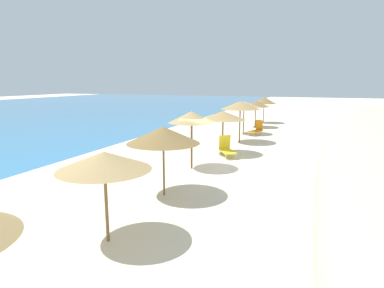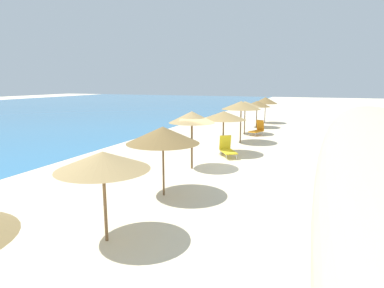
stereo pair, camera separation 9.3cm
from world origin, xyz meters
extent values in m
plane|color=beige|center=(0.00, 0.00, 0.00)|extent=(160.00, 160.00, 0.00)
cylinder|color=brown|center=(-8.26, 0.29, 1.06)|extent=(0.09, 0.09, 2.12)
cone|color=tan|center=(-8.26, 0.29, 2.21)|extent=(2.43, 2.43, 0.48)
cylinder|color=brown|center=(-4.48, 0.45, 1.07)|extent=(0.07, 0.07, 2.14)
cone|color=olive|center=(-4.48, 0.45, 2.29)|extent=(2.68, 2.68, 0.61)
cylinder|color=brown|center=(-0.49, 0.88, 1.21)|extent=(0.10, 0.10, 2.41)
cone|color=tan|center=(-0.49, 0.88, 2.53)|extent=(2.22, 2.22, 0.55)
cylinder|color=brown|center=(3.20, 0.36, 1.10)|extent=(0.09, 0.09, 2.19)
cone|color=#9E7F4C|center=(3.20, 0.36, 2.29)|extent=(2.60, 2.60, 0.49)
cylinder|color=brown|center=(7.26, 0.28, 1.24)|extent=(0.09, 0.09, 2.48)
cone|color=#9E7F4C|center=(7.26, 0.28, 2.61)|extent=(2.69, 2.69, 0.55)
cylinder|color=brown|center=(11.13, 0.84, 1.17)|extent=(0.08, 0.08, 2.34)
cone|color=tan|center=(11.13, 0.84, 2.42)|extent=(2.50, 2.50, 0.45)
cylinder|color=brown|center=(15.44, 0.66, 1.04)|extent=(0.08, 0.08, 2.07)
cone|color=olive|center=(15.44, 0.66, 2.19)|extent=(2.47, 2.47, 0.54)
cylinder|color=brown|center=(19.09, 0.47, 1.07)|extent=(0.07, 0.07, 2.14)
cone|color=olive|center=(19.09, 0.47, 2.32)|extent=(2.42, 2.42, 0.66)
cube|color=orange|center=(10.73, -0.18, 0.33)|extent=(1.44, 1.07, 0.07)
cube|color=orange|center=(11.30, -0.40, 0.76)|extent=(0.41, 0.67, 0.86)
cylinder|color=silver|center=(10.31, 0.27, 0.15)|extent=(0.04, 0.04, 0.30)
cylinder|color=silver|center=(10.11, -0.23, 0.15)|extent=(0.04, 0.04, 0.30)
cylinder|color=silver|center=(11.34, -0.13, 0.15)|extent=(0.04, 0.04, 0.30)
cylinder|color=silver|center=(11.14, -0.63, 0.15)|extent=(0.04, 0.04, 0.30)
cube|color=yellow|center=(2.44, -0.16, 0.34)|extent=(1.51, 1.29, 0.07)
cube|color=yellow|center=(2.98, 0.18, 0.76)|extent=(0.51, 0.66, 0.83)
cylinder|color=silver|center=(1.80, -0.23, 0.15)|extent=(0.04, 0.04, 0.31)
cylinder|color=silver|center=(2.10, -0.71, 0.15)|extent=(0.04, 0.04, 0.31)
cylinder|color=silver|center=(2.78, 0.38, 0.15)|extent=(0.04, 0.04, 0.31)
cylinder|color=silver|center=(3.08, -0.09, 0.15)|extent=(0.04, 0.04, 0.31)
camera|label=1|loc=(-15.07, -4.73, 4.19)|focal=30.73mm
camera|label=2|loc=(-15.03, -4.81, 4.19)|focal=30.73mm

